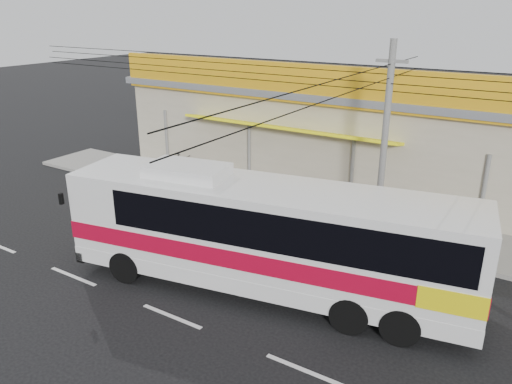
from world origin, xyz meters
TOP-DOWN VIEW (x-y plane):
  - ground at (0.00, 0.00)m, footprint 120.00×120.00m
  - sidewalk at (0.00, 6.00)m, footprint 30.00×3.20m
  - lane_markings at (0.00, -2.50)m, footprint 50.00×0.12m
  - storefront_building at (-0.01, 11.54)m, footprint 22.60×9.20m
  - coach_bus at (1.60, 0.02)m, footprint 11.89×4.49m
  - motorbike_red at (-6.57, 5.48)m, footprint 2.23×1.05m
  - motorbike_dark at (-7.54, 6.96)m, footprint 1.61×0.60m
  - utility_pole at (3.00, 5.08)m, footprint 34.00×14.00m

SIDE VIEW (x-z plane):
  - ground at x=0.00m, z-range 0.00..0.00m
  - lane_markings at x=0.00m, z-range -0.01..0.01m
  - sidewalk at x=0.00m, z-range 0.00..0.15m
  - motorbike_dark at x=-7.54m, z-range 0.15..1.09m
  - motorbike_red at x=-6.57m, z-range 0.15..1.27m
  - coach_bus at x=1.60m, z-range 0.13..3.71m
  - storefront_building at x=-0.01m, z-range -0.55..5.15m
  - utility_pole at x=3.00m, z-range 2.24..9.15m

